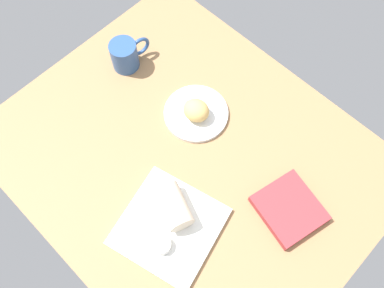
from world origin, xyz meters
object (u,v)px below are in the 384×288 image
at_px(square_plate, 169,226).
at_px(scone_pastry, 196,110).
at_px(coffee_mug, 125,55).
at_px(round_plate, 196,113).
at_px(sauce_cup, 162,245).
at_px(book_stack, 289,209).
at_px(breakfast_wrap, 174,206).

bearing_deg(square_plate, scone_pastry, -58.04).
height_order(square_plate, coffee_mug, coffee_mug).
xyz_separation_m(round_plate, scone_pastry, (-0.01, 0.01, 0.04)).
distance_m(sauce_cup, book_stack, 0.37).
distance_m(round_plate, scone_pastry, 0.04).
bearing_deg(coffee_mug, scone_pastry, -177.49).
bearing_deg(book_stack, breakfast_wrap, 45.16).
xyz_separation_m(round_plate, breakfast_wrap, (-0.17, 0.27, 0.04)).
bearing_deg(breakfast_wrap, square_plate, -131.98).
bearing_deg(scone_pastry, sauce_cup, 121.23).
height_order(scone_pastry, sauce_cup, scone_pastry).
relative_size(round_plate, scone_pastry, 2.47).
distance_m(sauce_cup, breakfast_wrap, 0.11).
xyz_separation_m(scone_pastry, breakfast_wrap, (-0.17, 0.26, 0.01)).
bearing_deg(coffee_mug, square_plate, 149.72).
bearing_deg(round_plate, breakfast_wrap, 123.16).
distance_m(breakfast_wrap, coffee_mug, 0.53).
bearing_deg(breakfast_wrap, scone_pastry, 53.95).
distance_m(round_plate, coffee_mug, 0.30).
xyz_separation_m(scone_pastry, coffee_mug, (0.30, 0.01, 0.00)).
xyz_separation_m(round_plate, book_stack, (-0.40, 0.04, 0.01)).
bearing_deg(scone_pastry, square_plate, 121.96).
bearing_deg(book_stack, scone_pastry, -4.60).
bearing_deg(round_plate, sauce_cup, 121.59).
bearing_deg(sauce_cup, square_plate, -63.19).
xyz_separation_m(sauce_cup, coffee_mug, (0.52, -0.34, 0.02)).
distance_m(square_plate, sauce_cup, 0.06).
xyz_separation_m(square_plate, coffee_mug, (0.49, -0.29, 0.04)).
height_order(breakfast_wrap, coffee_mug, coffee_mug).
xyz_separation_m(scone_pastry, square_plate, (-0.19, 0.30, -0.04)).
xyz_separation_m(square_plate, book_stack, (-0.20, -0.27, 0.01)).
xyz_separation_m(square_plate, sauce_cup, (-0.03, 0.05, 0.02)).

